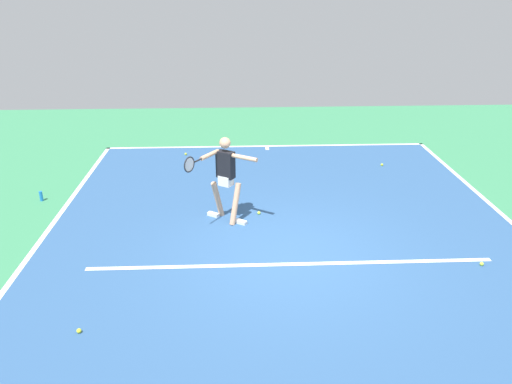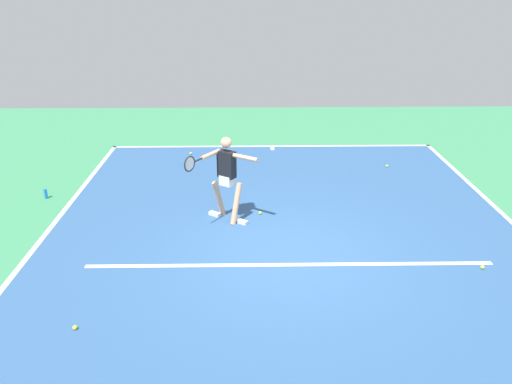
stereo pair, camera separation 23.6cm
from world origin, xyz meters
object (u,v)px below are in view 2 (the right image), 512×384
object	(u,v)px
tennis_ball_by_sideline	(483,267)
tennis_ball_far_corner	(75,328)
tennis_player	(226,174)
tennis_ball_near_player	(191,153)
water_bottle	(46,194)
tennis_ball_by_baseline	(260,213)
tennis_ball_centre_court	(387,166)

from	to	relation	value
tennis_ball_by_sideline	tennis_ball_far_corner	size ratio (longest dim) A/B	1.00
tennis_player	tennis_ball_by_sideline	distance (m)	4.81
tennis_ball_near_player	water_bottle	world-z (taller)	water_bottle
tennis_ball_far_corner	tennis_player	bearing A→B (deg)	-120.33
tennis_ball_by_sideline	tennis_ball_far_corner	world-z (taller)	same
tennis_player	tennis_ball_by_baseline	bearing A→B (deg)	-125.81
tennis_ball_near_player	tennis_ball_by_sideline	bearing A→B (deg)	132.41
tennis_ball_by_baseline	tennis_ball_far_corner	world-z (taller)	same
tennis_player	tennis_ball_by_sideline	xyz separation A→B (m)	(-4.32, 1.90, -0.95)
tennis_ball_by_sideline	tennis_ball_far_corner	xyz separation A→B (m)	(6.29, 1.46, 0.00)
tennis_ball_near_player	water_bottle	bearing A→B (deg)	45.73
tennis_ball_centre_court	tennis_ball_by_baseline	distance (m)	4.31
water_bottle	tennis_player	bearing A→B (deg)	164.13
tennis_player	tennis_ball_far_corner	bearing A→B (deg)	93.05
tennis_ball_by_baseline	tennis_ball_far_corner	bearing A→B (deg)	53.91
tennis_player	tennis_ball_by_baseline	distance (m)	1.19
tennis_player	tennis_ball_centre_court	distance (m)	5.08
tennis_ball_far_corner	tennis_ball_near_player	bearing A→B (deg)	-96.23
tennis_player	tennis_ball_by_baseline	world-z (taller)	tennis_player
tennis_ball_by_baseline	water_bottle	distance (m)	4.78
tennis_player	water_bottle	distance (m)	4.27
tennis_ball_by_sideline	tennis_player	bearing A→B (deg)	-23.76
tennis_player	tennis_ball_centre_court	xyz separation A→B (m)	(-3.99, -3.00, -0.95)
tennis_ball_far_corner	water_bottle	world-z (taller)	water_bottle
tennis_ball_centre_court	tennis_ball_by_sideline	xyz separation A→B (m)	(-0.33, 4.90, 0.00)
tennis_player	tennis_ball_centre_court	bearing A→B (deg)	-109.74
tennis_ball_far_corner	water_bottle	distance (m)	4.95
tennis_ball_centre_court	water_bottle	bearing A→B (deg)	13.01
tennis_ball_centre_court	tennis_ball_near_player	distance (m)	5.26
tennis_ball_centre_court	tennis_ball_by_sideline	bearing A→B (deg)	93.82
tennis_ball_centre_court	tennis_ball_far_corner	distance (m)	8.71
tennis_ball_by_baseline	water_bottle	xyz separation A→B (m)	(4.69, -0.89, 0.08)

